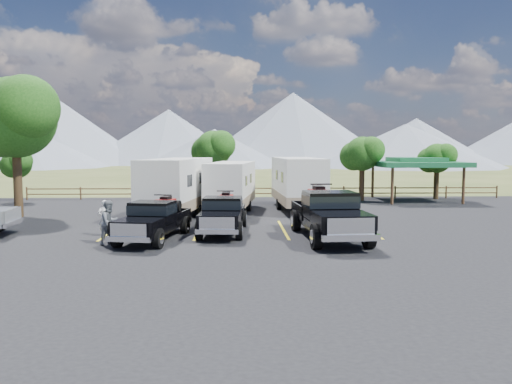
{
  "coord_description": "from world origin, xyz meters",
  "views": [
    {
      "loc": [
        -0.17,
        -19.38,
        3.89
      ],
      "look_at": [
        0.8,
        6.73,
        1.6
      ],
      "focal_mm": 35.0,
      "sensor_mm": 36.0,
      "label": 1
    }
  ],
  "objects_px": {
    "rig_left": "(154,219)",
    "rig_center": "(223,213)",
    "rig_right": "(328,213)",
    "trailer_center": "(231,186)",
    "person_b": "(110,222)",
    "trailer_right": "(297,183)",
    "person_a": "(105,218)",
    "tree_big_nw": "(14,118)",
    "pavilion": "(416,163)",
    "trailer_left": "(177,187)"
  },
  "relations": [
    {
      "from": "trailer_center",
      "to": "person_a",
      "type": "bearing_deg",
      "value": -115.52
    },
    {
      "from": "trailer_center",
      "to": "person_b",
      "type": "height_order",
      "value": "trailer_center"
    },
    {
      "from": "tree_big_nw",
      "to": "trailer_left",
      "type": "height_order",
      "value": "tree_big_nw"
    },
    {
      "from": "rig_left",
      "to": "rig_right",
      "type": "distance_m",
      "value": 7.4
    },
    {
      "from": "rig_center",
      "to": "person_b",
      "type": "distance_m",
      "value": 5.2
    },
    {
      "from": "trailer_left",
      "to": "person_b",
      "type": "relative_size",
      "value": 5.31
    },
    {
      "from": "rig_left",
      "to": "rig_right",
      "type": "bearing_deg",
      "value": 11.25
    },
    {
      "from": "trailer_center",
      "to": "person_b",
      "type": "bearing_deg",
      "value": -107.26
    },
    {
      "from": "trailer_right",
      "to": "person_b",
      "type": "height_order",
      "value": "trailer_right"
    },
    {
      "from": "tree_big_nw",
      "to": "trailer_left",
      "type": "bearing_deg",
      "value": -3.79
    },
    {
      "from": "rig_center",
      "to": "person_b",
      "type": "relative_size",
      "value": 3.15
    },
    {
      "from": "pavilion",
      "to": "person_a",
      "type": "bearing_deg",
      "value": -142.62
    },
    {
      "from": "rig_right",
      "to": "trailer_center",
      "type": "xyz_separation_m",
      "value": [
        -4.26,
        9.14,
        0.49
      ]
    },
    {
      "from": "pavilion",
      "to": "person_a",
      "type": "xyz_separation_m",
      "value": [
        -18.99,
        -14.51,
        -1.94
      ]
    },
    {
      "from": "rig_center",
      "to": "person_a",
      "type": "height_order",
      "value": "rig_center"
    },
    {
      "from": "trailer_right",
      "to": "person_a",
      "type": "bearing_deg",
      "value": -139.11
    },
    {
      "from": "rig_center",
      "to": "person_a",
      "type": "distance_m",
      "value": 5.22
    },
    {
      "from": "rig_right",
      "to": "person_b",
      "type": "relative_size",
      "value": 3.87
    },
    {
      "from": "pavilion",
      "to": "trailer_left",
      "type": "bearing_deg",
      "value": -152.61
    },
    {
      "from": "tree_big_nw",
      "to": "person_b",
      "type": "distance_m",
      "value": 12.06
    },
    {
      "from": "rig_left",
      "to": "rig_center",
      "type": "height_order",
      "value": "rig_center"
    },
    {
      "from": "rig_left",
      "to": "rig_right",
      "type": "height_order",
      "value": "rig_right"
    },
    {
      "from": "rig_right",
      "to": "trailer_center",
      "type": "distance_m",
      "value": 10.09
    },
    {
      "from": "tree_big_nw",
      "to": "rig_right",
      "type": "relative_size",
      "value": 1.14
    },
    {
      "from": "person_a",
      "to": "rig_left",
      "type": "bearing_deg",
      "value": 135.4
    },
    {
      "from": "rig_center",
      "to": "trailer_center",
      "type": "relative_size",
      "value": 0.65
    },
    {
      "from": "rig_left",
      "to": "tree_big_nw",
      "type": "bearing_deg",
      "value": 151.2
    },
    {
      "from": "rig_center",
      "to": "trailer_right",
      "type": "relative_size",
      "value": 0.6
    },
    {
      "from": "pavilion",
      "to": "trailer_left",
      "type": "distance_m",
      "value": 18.66
    },
    {
      "from": "rig_left",
      "to": "trailer_left",
      "type": "height_order",
      "value": "trailer_left"
    },
    {
      "from": "trailer_left",
      "to": "tree_big_nw",
      "type": "bearing_deg",
      "value": -174.79
    },
    {
      "from": "rig_right",
      "to": "trailer_right",
      "type": "relative_size",
      "value": 0.73
    },
    {
      "from": "person_b",
      "to": "tree_big_nw",
      "type": "bearing_deg",
      "value": 76.12
    },
    {
      "from": "pavilion",
      "to": "trailer_right",
      "type": "relative_size",
      "value": 0.66
    },
    {
      "from": "trailer_right",
      "to": "person_b",
      "type": "xyz_separation_m",
      "value": [
        -8.86,
        -10.87,
        -0.81
      ]
    },
    {
      "from": "rig_right",
      "to": "pavilion",
      "type": "bearing_deg",
      "value": 55.16
    },
    {
      "from": "rig_right",
      "to": "person_a",
      "type": "xyz_separation_m",
      "value": [
        -9.7,
        0.81,
        -0.29
      ]
    },
    {
      "from": "rig_left",
      "to": "person_b",
      "type": "height_order",
      "value": "rig_left"
    },
    {
      "from": "tree_big_nw",
      "to": "pavilion",
      "type": "distance_m",
      "value": 26.91
    },
    {
      "from": "trailer_left",
      "to": "person_b",
      "type": "height_order",
      "value": "trailer_left"
    },
    {
      "from": "tree_big_nw",
      "to": "rig_left",
      "type": "distance_m",
      "value": 12.44
    },
    {
      "from": "rig_left",
      "to": "trailer_right",
      "type": "distance_m",
      "value": 12.24
    },
    {
      "from": "rig_center",
      "to": "trailer_center",
      "type": "xyz_separation_m",
      "value": [
        0.28,
        7.55,
        0.69
      ]
    },
    {
      "from": "rig_center",
      "to": "trailer_right",
      "type": "bearing_deg",
      "value": 65.48
    },
    {
      "from": "tree_big_nw",
      "to": "rig_center",
      "type": "relative_size",
      "value": 1.39
    },
    {
      "from": "pavilion",
      "to": "rig_left",
      "type": "relative_size",
      "value": 1.09
    },
    {
      "from": "pavilion",
      "to": "rig_center",
      "type": "relative_size",
      "value": 1.1
    },
    {
      "from": "rig_center",
      "to": "trailer_center",
      "type": "bearing_deg",
      "value": 91.53
    },
    {
      "from": "rig_right",
      "to": "person_b",
      "type": "distance_m",
      "value": 9.07
    },
    {
      "from": "tree_big_nw",
      "to": "rig_right",
      "type": "xyz_separation_m",
      "value": [
        16.26,
        -7.34,
        -4.47
      ]
    }
  ]
}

